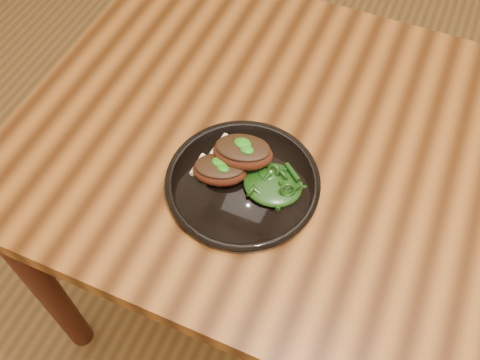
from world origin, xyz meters
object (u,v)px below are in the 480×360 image
object	(u,v)px
desk	(433,213)
greens_heap	(273,182)
lamb_chop_front	(220,170)
plate	(243,182)

from	to	relation	value
desk	greens_heap	world-z (taller)	greens_heap
lamb_chop_front	greens_heap	bearing A→B (deg)	8.90
plate	lamb_chop_front	bearing A→B (deg)	-166.21
plate	greens_heap	xyz separation A→B (m)	(0.05, 0.00, 0.02)
desk	lamb_chop_front	distance (m)	0.41
lamb_chop_front	greens_heap	size ratio (longest dim) A/B	1.06
plate	lamb_chop_front	xyz separation A→B (m)	(-0.04, -0.01, 0.03)
greens_heap	plate	bearing A→B (deg)	-174.81
greens_heap	lamb_chop_front	bearing A→B (deg)	-171.10
plate	greens_heap	size ratio (longest dim) A/B	2.65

